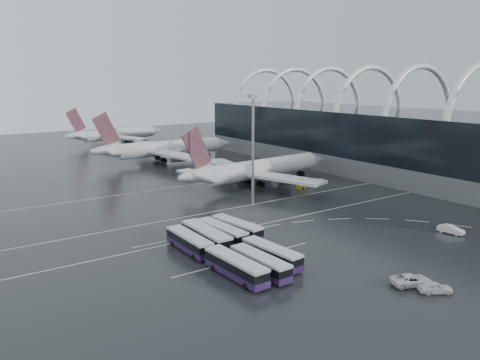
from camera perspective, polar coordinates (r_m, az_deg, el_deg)
ground at (r=107.49m, az=6.18°, el=-4.22°), size 420.00×420.00×0.00m
terminal at (r=163.09m, az=18.32°, el=4.76°), size 42.00×160.00×34.90m
lane_marking_near at (r=106.05m, az=6.88°, el=-4.47°), size 120.00×0.25×0.01m
lane_marking_mid at (r=116.49m, az=2.34°, el=-2.86°), size 120.00×0.25×0.01m
lane_marking_far at (r=139.26m, az=-4.57°, el=-0.38°), size 120.00×0.25×0.01m
bus_bay_line_south at (r=81.55m, az=0.57°, el=-9.58°), size 28.00×0.25×0.01m
bus_bay_line_north at (r=94.29m, az=-5.06°, el=-6.57°), size 28.00×0.25×0.01m
airliner_main at (r=135.03m, az=2.03°, el=1.26°), size 54.69×47.77×18.51m
airliner_gate_b at (r=176.74m, az=-9.38°, el=3.77°), size 55.34×49.82×19.24m
airliner_gate_c at (r=230.31m, az=-15.04°, el=5.37°), size 50.11×45.65×17.88m
bus_row_near_a at (r=84.94m, az=-6.20°, el=-7.51°), size 3.08×12.73×3.13m
bus_row_near_b at (r=86.98m, az=-4.16°, el=-6.88°), size 3.46×13.90×3.41m
bus_row_near_c at (r=89.37m, az=-2.24°, el=-6.42°), size 3.83×13.09×3.18m
bus_row_near_d at (r=92.07m, az=-0.40°, el=-5.87°), size 4.35×12.86×3.10m
bus_row_far_a at (r=73.73m, az=-0.51°, el=-10.52°), size 3.60×13.36×3.26m
bus_row_far_b at (r=75.37m, az=2.46°, el=-10.10°), size 3.33×12.55×3.07m
bus_row_far_c at (r=79.25m, az=3.87°, el=-8.98°), size 3.71×12.56×3.05m
van_curve_a at (r=75.91m, az=20.21°, el=-11.38°), size 6.87×5.34×1.74m
van_curve_b at (r=74.75m, az=22.70°, el=-12.00°), size 5.12×4.23×1.65m
van_curve_c at (r=103.08m, az=24.32°, el=-5.50°), size 2.66×5.36×1.69m
floodlight_mast at (r=112.56m, az=1.59°, el=5.32°), size 2.04×2.04×26.67m
gse_cart_belly_a at (r=132.59m, az=7.45°, el=-0.80°), size 2.43×1.43×1.32m
gse_cart_belly_b at (r=146.86m, az=4.50°, el=0.51°), size 2.10×1.24×1.14m
gse_cart_belly_d at (r=141.66m, az=9.77°, el=-0.09°), size 1.96×1.16×1.07m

